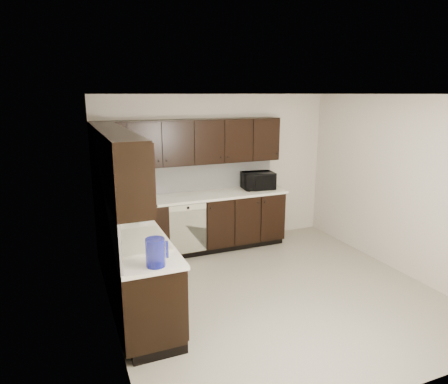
{
  "coord_description": "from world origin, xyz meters",
  "views": [
    {
      "loc": [
        -2.39,
        -4.13,
        2.51
      ],
      "look_at": [
        -0.44,
        0.6,
        1.24
      ],
      "focal_mm": 32.0,
      "sensor_mm": 36.0,
      "label": 1
    }
  ],
  "objects_px": {
    "toaster_oven": "(130,193)",
    "blue_pitcher": "(155,252)",
    "microwave": "(258,181)",
    "storage_bin": "(122,204)",
    "sink": "(140,247)"
  },
  "relations": [
    {
      "from": "toaster_oven",
      "to": "blue_pitcher",
      "type": "height_order",
      "value": "blue_pitcher"
    },
    {
      "from": "blue_pitcher",
      "to": "toaster_oven",
      "type": "bearing_deg",
      "value": 66.34
    },
    {
      "from": "storage_bin",
      "to": "blue_pitcher",
      "type": "bearing_deg",
      "value": -89.5
    },
    {
      "from": "microwave",
      "to": "storage_bin",
      "type": "relative_size",
      "value": 1.15
    },
    {
      "from": "toaster_oven",
      "to": "storage_bin",
      "type": "bearing_deg",
      "value": -93.04
    },
    {
      "from": "blue_pitcher",
      "to": "sink",
      "type": "bearing_deg",
      "value": 71.92
    },
    {
      "from": "storage_bin",
      "to": "sink",
      "type": "bearing_deg",
      "value": -90.01
    },
    {
      "from": "sink",
      "to": "blue_pitcher",
      "type": "height_order",
      "value": "blue_pitcher"
    },
    {
      "from": "microwave",
      "to": "toaster_oven",
      "type": "relative_size",
      "value": 1.42
    },
    {
      "from": "sink",
      "to": "toaster_oven",
      "type": "bearing_deg",
      "value": 83.72
    },
    {
      "from": "toaster_oven",
      "to": "blue_pitcher",
      "type": "bearing_deg",
      "value": -74.34
    },
    {
      "from": "microwave",
      "to": "toaster_oven",
      "type": "xyz_separation_m",
      "value": [
        -2.12,
        0.04,
        -0.03
      ]
    },
    {
      "from": "sink",
      "to": "blue_pitcher",
      "type": "relative_size",
      "value": 3.04
    },
    {
      "from": "toaster_oven",
      "to": "storage_bin",
      "type": "height_order",
      "value": "toaster_oven"
    },
    {
      "from": "toaster_oven",
      "to": "storage_bin",
      "type": "xyz_separation_m",
      "value": [
        -0.19,
        -0.46,
        -0.03
      ]
    }
  ]
}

